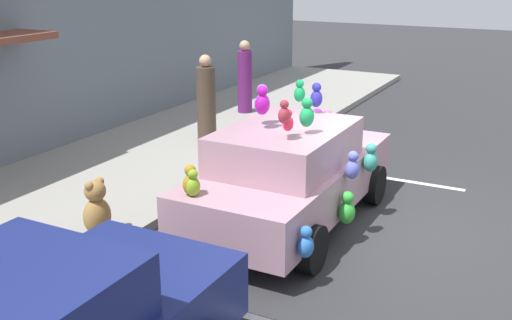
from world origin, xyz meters
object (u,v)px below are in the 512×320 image
object	(u,v)px
pedestrian_near_shopfront	(206,101)
pedestrian_walking_past	(245,79)
plush_covered_car	(291,173)
teddy_bear_on_sidewalk	(97,209)

from	to	relation	value
pedestrian_near_shopfront	pedestrian_walking_past	xyz separation A→B (m)	(2.60, 0.50, 0.00)
plush_covered_car	pedestrian_walking_past	bearing A→B (deg)	34.50
plush_covered_car	pedestrian_walking_past	distance (m)	6.64
pedestrian_near_shopfront	teddy_bear_on_sidewalk	bearing A→B (deg)	-166.11
teddy_bear_on_sidewalk	pedestrian_walking_past	world-z (taller)	pedestrian_walking_past
pedestrian_near_shopfront	pedestrian_walking_past	distance (m)	2.65
teddy_bear_on_sidewalk	pedestrian_near_shopfront	bearing A→B (deg)	13.89
plush_covered_car	teddy_bear_on_sidewalk	world-z (taller)	plush_covered_car
teddy_bear_on_sidewalk	pedestrian_walking_past	bearing A→B (deg)	12.80
teddy_bear_on_sidewalk	plush_covered_car	bearing A→B (deg)	-47.72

